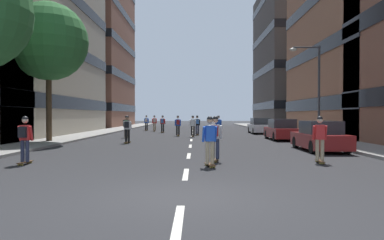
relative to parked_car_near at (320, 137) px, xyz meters
The scene contains 24 objects.
ground_plane 16.51m from the parked_car_near, 113.57° to the left, with size 152.42×152.42×0.00m, color #28282B.
sidewalk_left 24.19m from the parked_car_near, 130.84° to the left, with size 2.85×69.86×0.14m, color gray.
sidewalk_right 18.49m from the parked_car_near, 81.84° to the left, with size 2.85×69.86×0.14m, color gray.
lane_markings 16.60m from the parked_car_near, 113.43° to the left, with size 0.16×57.20×0.01m.
building_left_far 47.95m from the parked_car_near, 123.95° to the left, with size 16.90×18.46×29.01m.
building_right_far 41.29m from the parked_car_near, 71.91° to the left, with size 16.90×17.81×21.30m.
parked_car_near is the anchor object (origin of this frame).
parked_car_mid 8.10m from the parked_car_near, 90.00° to the left, with size 1.82×4.40×1.52m.
parked_car_far 17.00m from the parked_car_near, 90.00° to the left, with size 1.82×4.40×1.52m.
street_tree_near 17.61m from the parked_car_near, 162.24° to the left, with size 5.05×5.05×8.97m.
streetlamp_right 8.08m from the parked_car_near, 74.36° to the left, with size 2.13×0.30×6.50m.
skater_0 11.71m from the parked_car_near, 155.71° to the left, with size 0.56×0.92×1.78m.
skater_1 21.14m from the parked_car_near, 117.22° to the left, with size 0.56×0.92×1.78m.
skater_2 6.99m from the parked_car_near, 142.31° to the right, with size 0.56×0.92×1.78m.
skater_3 26.24m from the parked_car_near, 117.09° to the left, with size 0.54×0.91×1.78m.
skater_4 4.94m from the parked_car_near, 108.82° to the right, with size 0.55×0.92×1.78m.
skater_5 15.72m from the parked_car_near, 138.67° to the left, with size 0.55×0.91×1.78m.
skater_6 8.10m from the parked_car_near, 135.64° to the right, with size 0.57×0.92×1.78m.
skater_7 15.08m from the parked_car_near, 121.19° to the left, with size 0.56×0.92×1.78m.
skater_8 15.58m from the parked_car_near, 113.16° to the left, with size 0.56×0.92×1.78m.
skater_9 13.60m from the parked_car_near, 157.64° to the right, with size 0.54×0.91×1.78m.
skater_10 12.70m from the parked_car_near, 110.10° to the left, with size 0.55×0.92×1.78m.
skater_11 13.49m from the parked_car_near, 118.87° to the left, with size 0.53×0.90×1.78m.
skater_12 24.57m from the parked_car_near, 116.25° to the left, with size 0.56×0.92×1.78m.
Camera 1 is at (0.29, -8.14, 1.82)m, focal length 34.02 mm.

